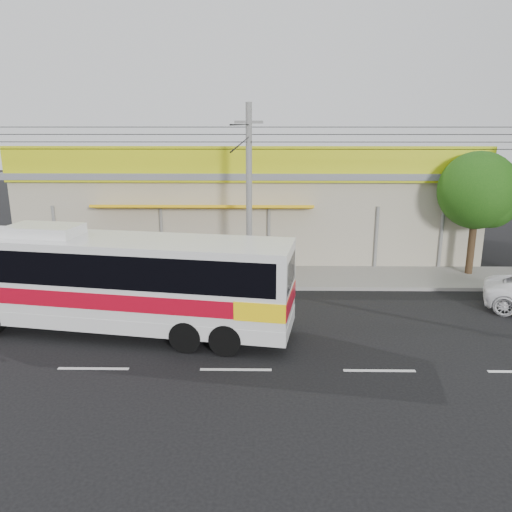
{
  "coord_description": "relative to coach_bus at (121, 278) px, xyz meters",
  "views": [
    {
      "loc": [
        0.76,
        -15.13,
        6.63
      ],
      "look_at": [
        0.5,
        2.0,
        2.1
      ],
      "focal_mm": 35.0,
      "sensor_mm": 36.0,
      "label": 1
    }
  ],
  "objects": [
    {
      "name": "sidewalk",
      "position": [
        3.8,
        5.92,
        -1.8
      ],
      "size": [
        30.0,
        3.2,
        0.15
      ],
      "primitive_type": "cube",
      "color": "gray",
      "rests_on": "ground"
    },
    {
      "name": "motorbike_red",
      "position": [
        -2.91,
        5.25,
        -1.22
      ],
      "size": [
        2.0,
        1.09,
        1.0
      ],
      "primitive_type": "imported",
      "rotation": [
        0.0,
        0.0,
        1.81
      ],
      "color": "#97100A",
      "rests_on": "sidewalk"
    },
    {
      "name": "motorbike_dark",
      "position": [
        -3.48,
        5.7,
        -1.14
      ],
      "size": [
        2.0,
        0.95,
        1.16
      ],
      "primitive_type": "imported",
      "rotation": [
        0.0,
        0.0,
        1.35
      ],
      "color": "black",
      "rests_on": "sidewalk"
    },
    {
      "name": "utility_pole",
      "position": [
        3.98,
        4.67,
        4.29
      ],
      "size": [
        34.0,
        14.0,
        7.47
      ],
      "color": "slate",
      "rests_on": "ground"
    },
    {
      "name": "lane_markings",
      "position": [
        3.8,
        -2.58,
        -1.87
      ],
      "size": [
        50.0,
        0.12,
        0.01
      ],
      "primitive_type": null,
      "color": "silver",
      "rests_on": "ground"
    },
    {
      "name": "storefront_building",
      "position": [
        3.8,
        11.46,
        0.43
      ],
      "size": [
        22.6,
        9.2,
        5.7
      ],
      "color": "#A79F86",
      "rests_on": "ground"
    },
    {
      "name": "ground",
      "position": [
        3.8,
        -0.08,
        -1.87
      ],
      "size": [
        120.0,
        120.0,
        0.0
      ],
      "primitive_type": "plane",
      "color": "black",
      "rests_on": "ground"
    },
    {
      "name": "coach_bus",
      "position": [
        0.0,
        0.0,
        0.0
      ],
      "size": [
        11.59,
        4.26,
        3.5
      ],
      "rotation": [
        0.0,
        0.0,
        -0.17
      ],
      "color": "silver",
      "rests_on": "ground"
    },
    {
      "name": "tree_near",
      "position": [
        13.91,
        6.38,
        1.89
      ],
      "size": [
        3.35,
        3.35,
        5.56
      ],
      "color": "#322214",
      "rests_on": "ground"
    }
  ]
}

